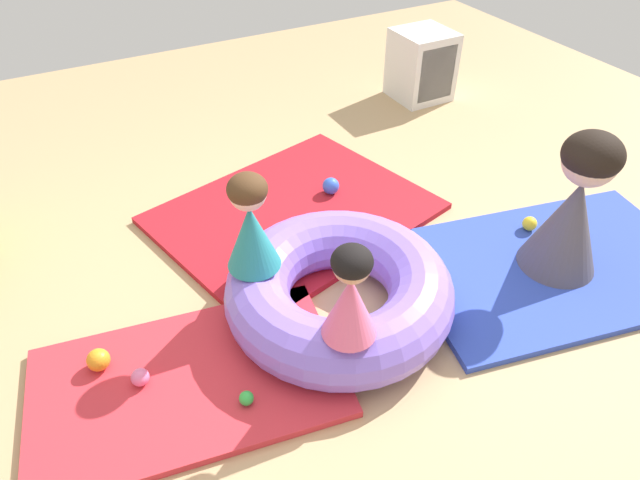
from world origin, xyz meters
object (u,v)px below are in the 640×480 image
object	(u,v)px
play_ball_pink	(140,377)
play_ball_blue	(331,186)
play_ball_orange	(98,360)
play_ball_red	(356,222)
adult_seated	(575,206)
play_ball_green	(246,398)
play_ball_teal	(308,260)
child_in_teal	(251,223)
inflatable_cushion	(339,291)
child_in_pink	(351,294)
play_ball_yellow	(530,224)
storage_cube	(423,66)

from	to	relation	value
play_ball_pink	play_ball_blue	world-z (taller)	play_ball_blue
play_ball_orange	play_ball_red	bearing A→B (deg)	12.71
play_ball_pink	play_ball_blue	size ratio (longest dim) A/B	0.75
adult_seated	play_ball_orange	bearing A→B (deg)	-76.12
play_ball_green	play_ball_red	xyz separation A→B (m)	(1.05, 0.85, -0.00)
adult_seated	play_ball_red	xyz separation A→B (m)	(-0.80, 0.81, -0.36)
play_ball_pink	play_ball_teal	xyz separation A→B (m)	(1.00, 0.33, 0.01)
play_ball_pink	play_ball_teal	distance (m)	1.06
child_in_teal	play_ball_blue	size ratio (longest dim) A/B	4.61
child_in_teal	play_ball_orange	bearing A→B (deg)	-147.34
inflatable_cushion	play_ball_red	size ratio (longest dim) A/B	17.82
play_ball_red	child_in_pink	bearing A→B (deg)	-123.06
child_in_teal	play_ball_yellow	xyz separation A→B (m)	(1.67, -0.18, -0.48)
play_ball_yellow	play_ball_red	size ratio (longest dim) A/B	1.35
child_in_teal	play_ball_orange	xyz separation A→B (m)	(-0.79, -0.02, -0.48)
inflatable_cushion	adult_seated	xyz separation A→B (m)	(1.23, -0.27, 0.27)
child_in_pink	storage_cube	distance (m)	3.06
play_ball_teal	storage_cube	xyz separation A→B (m)	(1.88, 1.54, 0.19)
inflatable_cushion	play_ball_red	xyz separation A→B (m)	(0.43, 0.54, -0.09)
child_in_pink	play_ball_green	xyz separation A→B (m)	(-0.46, 0.07, -0.47)
inflatable_cushion	play_ball_orange	distance (m)	1.16
play_ball_red	play_ball_pink	bearing A→B (deg)	-159.69
inflatable_cushion	adult_seated	bearing A→B (deg)	-12.34
storage_cube	child_in_pink	bearing A→B (deg)	-132.14
play_ball_yellow	child_in_pink	bearing A→B (deg)	-164.85
adult_seated	play_ball_blue	distance (m)	1.46
child_in_teal	play_ball_pink	bearing A→B (deg)	-132.13
child_in_teal	play_ball_red	bearing A→B (deg)	54.10
child_in_teal	adult_seated	world-z (taller)	adult_seated
storage_cube	play_ball_teal	bearing A→B (deg)	-140.60
child_in_pink	play_ball_teal	xyz separation A→B (m)	(0.17, 0.72, -0.45)
play_ball_orange	storage_cube	distance (m)	3.47
adult_seated	child_in_teal	bearing A→B (deg)	-82.11
play_ball_orange	play_ball_pink	bearing A→B (deg)	-50.71
inflatable_cushion	play_ball_teal	distance (m)	0.36
child_in_teal	play_ball_teal	xyz separation A→B (m)	(0.35, 0.14, -0.47)
play_ball_pink	play_ball_orange	size ratio (longest dim) A/B	0.78
play_ball_green	play_ball_orange	xyz separation A→B (m)	(-0.52, 0.49, 0.02)
play_ball_green	storage_cube	bearing A→B (deg)	41.20
child_in_teal	play_ball_pink	size ratio (longest dim) A/B	6.19
play_ball_yellow	play_ball_red	distance (m)	1.03
play_ball_blue	play_ball_green	bearing A→B (deg)	-131.67
inflatable_cushion	play_ball_teal	bearing A→B (deg)	89.58
play_ball_orange	play_ball_green	bearing A→B (deg)	-43.58
play_ball_pink	play_ball_red	size ratio (longest dim) A/B	1.27
adult_seated	play_ball_red	bearing A→B (deg)	-110.50
child_in_teal	storage_cube	distance (m)	2.81
play_ball_yellow	play_ball_green	xyz separation A→B (m)	(-1.95, -0.33, -0.01)
child_in_pink	play_ball_yellow	distance (m)	1.61
play_ball_yellow	play_ball_teal	distance (m)	1.36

